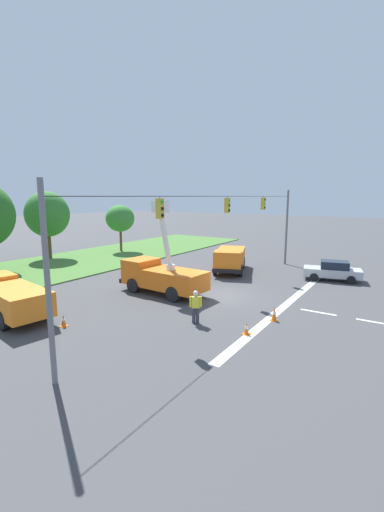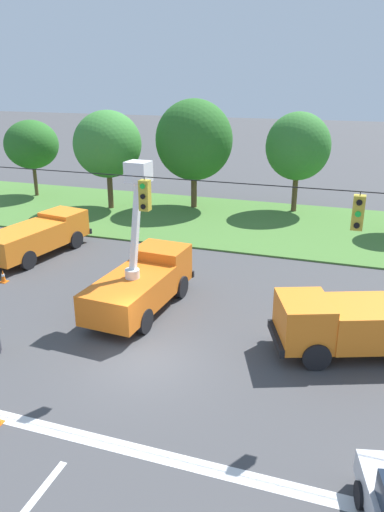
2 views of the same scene
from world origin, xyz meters
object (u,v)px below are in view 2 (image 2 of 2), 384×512
(tree_west, at_px, (108,144))
(utility_truck_bucket_lift, at_px, (142,280))
(tree_east, at_px, (298,147))
(utility_truck_support_far, at_px, (38,235))
(traffic_cone_foreground_right, at_px, (3,276))
(tree_centre, at_px, (194,140))
(tree_far_west, at_px, (32,145))
(utility_truck_support_near, at_px, (356,323))

(tree_west, height_order, utility_truck_bucket_lift, tree_west)
(tree_east, bearing_deg, utility_truck_support_far, -131.55)
(utility_truck_support_far, xyz_separation_m, traffic_cone_foreground_right, (0.62, -3.89, -0.84))
(tree_centre, xyz_separation_m, utility_truck_bucket_lift, (3.31, -16.83, -3.71))
(tree_west, relative_size, tree_centre, 0.90)
(tree_far_west, xyz_separation_m, tree_east, (20.75, 1.80, 0.53))
(utility_truck_support_near, relative_size, traffic_cone_foreground_right, 10.08)
(tree_centre, xyz_separation_m, utility_truck_support_far, (-4.92, -12.50, -3.89))
(tree_east, relative_size, utility_truck_support_near, 1.11)
(tree_far_west, distance_m, utility_truck_support_near, 30.90)
(utility_truck_bucket_lift, xyz_separation_m, traffic_cone_foreground_right, (-7.61, 0.45, -1.02))
(utility_truck_bucket_lift, bearing_deg, utility_truck_support_near, -5.52)
(tree_west, xyz_separation_m, utility_truck_support_far, (0.89, -10.30, -3.62))
(tree_east, xyz_separation_m, utility_truck_support_far, (-12.18, -13.75, -3.60))
(tree_centre, height_order, utility_truck_support_far, tree_centre)
(utility_truck_support_near, bearing_deg, utility_truck_support_far, 163.03)
(tree_west, distance_m, utility_truck_support_far, 10.95)
(tree_west, bearing_deg, utility_truck_support_far, -85.08)
(tree_far_west, relative_size, tree_centre, 0.77)
(tree_west, relative_size, utility_truck_support_near, 1.11)
(utility_truck_bucket_lift, relative_size, utility_truck_support_near, 1.00)
(tree_west, xyz_separation_m, utility_truck_bucket_lift, (9.12, -14.63, -3.44))
(tree_centre, bearing_deg, utility_truck_bucket_lift, -78.87)
(tree_east, distance_m, traffic_cone_foreground_right, 21.55)
(utility_truck_support_far, bearing_deg, utility_truck_bucket_lift, -27.78)
(tree_east, bearing_deg, tree_centre, -170.23)
(tree_far_west, bearing_deg, tree_centre, 2.32)
(tree_east, distance_m, utility_truck_support_near, 19.85)
(utility_truck_bucket_lift, xyz_separation_m, utility_truck_support_near, (8.75, -0.85, -0.13))
(tree_far_west, distance_m, tree_centre, 13.52)
(utility_truck_bucket_lift, distance_m, utility_truck_support_far, 9.30)
(tree_east, bearing_deg, utility_truck_support_near, -75.79)
(tree_far_west, bearing_deg, utility_truck_bucket_lift, -44.12)
(utility_truck_bucket_lift, relative_size, traffic_cone_foreground_right, 10.07)
(tree_west, distance_m, utility_truck_bucket_lift, 17.58)
(tree_far_west, height_order, utility_truck_support_far, tree_far_west)
(tree_far_west, distance_m, tree_east, 20.83)
(utility_truck_support_far, bearing_deg, utility_truck_support_near, -16.97)
(tree_far_west, distance_m, utility_truck_bucket_lift, 23.57)
(tree_west, distance_m, traffic_cone_foreground_right, 14.95)
(tree_centre, xyz_separation_m, tree_east, (7.27, 1.25, -0.29))
(utility_truck_bucket_lift, bearing_deg, traffic_cone_foreground_right, 176.65)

